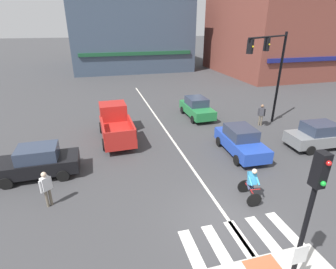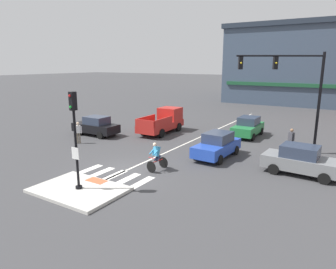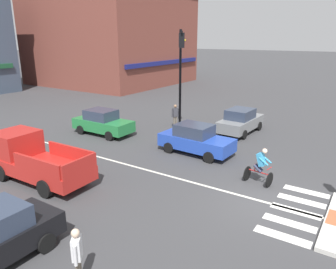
{
  "view_description": "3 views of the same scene",
  "coord_description": "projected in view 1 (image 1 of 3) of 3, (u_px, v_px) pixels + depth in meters",
  "views": [
    {
      "loc": [
        -4.49,
        -7.34,
        7.29
      ],
      "look_at": [
        -1.17,
        4.78,
        1.91
      ],
      "focal_mm": 27.95,
      "sensor_mm": 36.0,
      "label": 1
    },
    {
      "loc": [
        10.9,
        -12.89,
        6.0
      ],
      "look_at": [
        0.64,
        3.62,
        1.49
      ],
      "focal_mm": 32.77,
      "sensor_mm": 36.0,
      "label": 2
    },
    {
      "loc": [
        -11.5,
        -2.83,
        6.21
      ],
      "look_at": [
        0.32,
        4.96,
        1.91
      ],
      "focal_mm": 34.45,
      "sensor_mm": 36.0,
      "label": 3
    }
  ],
  "objects": [
    {
      "name": "pickup_truck_red_westbound_far",
      "position": [
        115.0,
        124.0,
        17.78
      ],
      "size": [
        2.16,
        5.15,
        2.08
      ],
      "color": "red",
      "rests_on": "ground"
    },
    {
      "name": "tactile_pad_front",
      "position": [
        262.0,
        265.0,
        8.36
      ],
      "size": [
        1.1,
        0.6,
        0.01
      ],
      "primitive_type": "cube",
      "color": "#DB5B38",
      "rests_on": "traffic_island"
    },
    {
      "name": "building_corner_right",
      "position": [
        127.0,
        31.0,
        46.87
      ],
      "size": [
        19.01,
        21.59,
        11.82
      ],
      "color": "#3D4C60",
      "rests_on": "ground"
    },
    {
      "name": "crosswalk_stripe_c",
      "position": [
        240.0,
        238.0,
        9.62
      ],
      "size": [
        0.44,
        1.8,
        0.01
      ],
      "primitive_type": "cube",
      "color": "silver",
      "rests_on": "ground"
    },
    {
      "name": "ground_plane",
      "position": [
        228.0,
        221.0,
        10.47
      ],
      "size": [
        300.0,
        300.0,
        0.0
      ],
      "primitive_type": "plane",
      "color": "#3D3D3F"
    },
    {
      "name": "crosswalk_stripe_e",
      "position": [
        284.0,
        228.0,
        10.08
      ],
      "size": [
        0.44,
        1.8,
        0.01
      ],
      "primitive_type": "cube",
      "color": "silver",
      "rests_on": "ground"
    },
    {
      "name": "pedestrian_waiting_far_side",
      "position": [
        261.0,
        113.0,
        19.79
      ],
      "size": [
        0.47,
        0.38,
        1.67
      ],
      "color": "#6B6051",
      "rests_on": "ground"
    },
    {
      "name": "car_black_cross_left",
      "position": [
        37.0,
        162.0,
        13.21
      ],
      "size": [
        4.11,
        1.87,
        1.64
      ],
      "color": "black",
      "rests_on": "ground"
    },
    {
      "name": "car_blue_eastbound_mid",
      "position": [
        241.0,
        141.0,
        15.58
      ],
      "size": [
        1.99,
        4.17,
        1.64
      ],
      "color": "#2347B7",
      "rests_on": "ground"
    },
    {
      "name": "traffic_light_mast",
      "position": [
        272.0,
        64.0,
        17.92
      ],
      "size": [
        4.86,
        3.1,
        6.73
      ],
      "color": "black",
      "rests_on": "ground"
    },
    {
      "name": "lane_centre_line",
      "position": [
        165.0,
        130.0,
        19.34
      ],
      "size": [
        0.14,
        28.0,
        0.01
      ],
      "primitive_type": "cube",
      "color": "silver",
      "rests_on": "ground"
    },
    {
      "name": "crosswalk_stripe_a",
      "position": [
        191.0,
        249.0,
        9.16
      ],
      "size": [
        0.44,
        1.8,
        0.01
      ],
      "primitive_type": "cube",
      "color": "silver",
      "rests_on": "ground"
    },
    {
      "name": "cyclist",
      "position": [
        251.0,
        184.0,
        11.34
      ],
      "size": [
        0.81,
        1.17,
        1.68
      ],
      "color": "black",
      "rests_on": "ground"
    },
    {
      "name": "car_grey_cross_right",
      "position": [
        320.0,
        135.0,
        16.34
      ],
      "size": [
        4.18,
        2.01,
        1.64
      ],
      "color": "slate",
      "rests_on": "ground"
    },
    {
      "name": "signal_pole",
      "position": [
        307.0,
        221.0,
        6.23
      ],
      "size": [
        0.44,
        0.38,
        4.62
      ],
      "color": "black",
      "rests_on": "traffic_island"
    },
    {
      "name": "building_corner_left",
      "position": [
        280.0,
        31.0,
        39.7
      ],
      "size": [
        17.67,
        18.27,
        12.34
      ],
      "color": "brown",
      "rests_on": "ground"
    },
    {
      "name": "crosswalk_stripe_b",
      "position": [
        216.0,
        243.0,
        9.39
      ],
      "size": [
        0.44,
        1.8,
        0.01
      ],
      "primitive_type": "cube",
      "color": "silver",
      "rests_on": "ground"
    },
    {
      "name": "crosswalk_stripe_d",
      "position": [
        262.0,
        233.0,
        9.85
      ],
      "size": [
        0.44,
        1.8,
        0.01
      ],
      "primitive_type": "cube",
      "color": "silver",
      "rests_on": "ground"
    },
    {
      "name": "car_green_eastbound_far",
      "position": [
        197.0,
        108.0,
        21.68
      ],
      "size": [
        1.88,
        4.12,
        1.64
      ],
      "color": "#237A3D",
      "rests_on": "ground"
    },
    {
      "name": "pedestrian_at_curb_left",
      "position": [
        46.0,
        186.0,
        10.95
      ],
      "size": [
        0.45,
        0.4,
        1.67
      ],
      "color": "#6B6051",
      "rests_on": "ground"
    }
  ]
}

